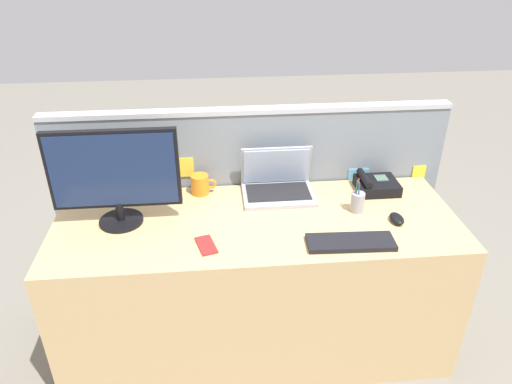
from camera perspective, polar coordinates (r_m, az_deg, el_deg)
The scene contains 11 objects.
ground_plane at distance 2.70m, azimuth 0.11°, elevation -16.92°, with size 10.00×10.00×0.00m, color slate.
desk at distance 2.44m, azimuth 0.11°, elevation -10.80°, with size 1.87×0.69×0.75m, color tan.
cubicle_divider at distance 2.63m, azimuth -0.69°, elevation -1.98°, with size 2.04×0.08×1.16m.
desktop_monitor at distance 2.18m, azimuth -16.47°, elevation 2.05°, with size 0.57×0.20×0.45m.
laptop at distance 2.41m, azimuth 2.55°, elevation 1.08°, with size 0.35×0.26×0.23m.
desk_phone at distance 2.52m, azimuth 14.03°, elevation 0.85°, with size 0.20×0.18×0.09m.
keyboard_main at distance 2.09m, azimuth 11.16°, elevation -5.87°, with size 0.37×0.13×0.02m, color black.
computer_mouse_right_hand at distance 2.29m, azimuth 16.37°, elevation -3.04°, with size 0.06×0.10×0.03m, color black.
pen_cup at distance 2.31m, azimuth 11.95°, elevation -1.14°, with size 0.06×0.06×0.17m.
cell_phone_red_case at distance 2.06m, azimuth -5.93°, elevation -6.30°, with size 0.07×0.14×0.01m, color #B22323.
coffee_mug at distance 2.43m, azimuth -6.62°, elevation 0.90°, with size 0.13×0.09×0.10m.
Camera 1 is at (-0.18, -1.86, 1.95)m, focal length 33.70 mm.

